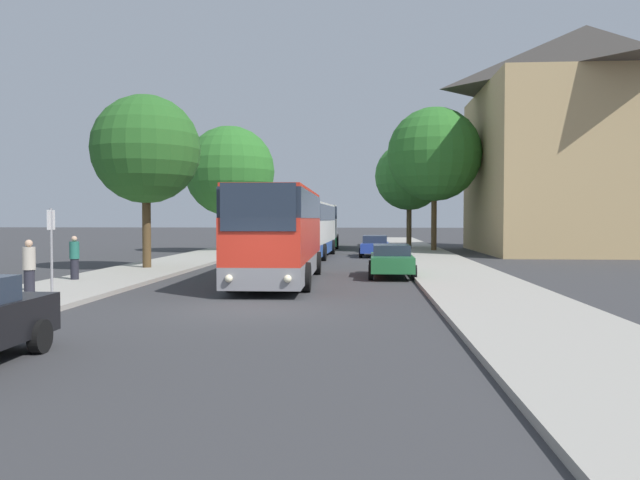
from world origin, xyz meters
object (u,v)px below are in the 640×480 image
(bus_stop_sign, at_px, (51,241))
(pedestrian_waiting_far, at_px, (74,258))
(parked_car_right_far, at_px, (375,245))
(bus_front, at_px, (280,233))
(tree_right_mid, at_px, (434,154))
(tree_right_near, at_px, (409,176))
(tree_left_far, at_px, (230,171))
(bus_middle, at_px, (309,229))
(bus_rear, at_px, (322,225))
(parked_car_right_near, at_px, (391,260))
(pedestrian_waiting_near, at_px, (29,268))
(tree_left_near, at_px, (146,150))

(bus_stop_sign, distance_m, pedestrian_waiting_far, 4.89)
(parked_car_right_far, relative_size, bus_stop_sign, 1.70)
(bus_front, distance_m, tree_right_mid, 24.05)
(pedestrian_waiting_far, xyz_separation_m, tree_right_near, (14.56, 26.93, 4.83))
(bus_stop_sign, distance_m, tree_left_far, 26.56)
(parked_car_right_far, bearing_deg, bus_front, 78.51)
(bus_front, distance_m, tree_left_far, 21.94)
(tree_right_mid, bearing_deg, pedestrian_waiting_far, -124.97)
(tree_left_far, height_order, tree_right_near, tree_left_far)
(bus_front, relative_size, tree_left_far, 1.24)
(tree_left_far, bearing_deg, bus_middle, -39.57)
(bus_rear, distance_m, pedestrian_waiting_far, 31.77)
(bus_middle, bearing_deg, parked_car_right_near, -68.91)
(tree_left_far, xyz_separation_m, tree_right_mid, (14.76, 1.33, 1.24))
(bus_front, relative_size, pedestrian_waiting_near, 6.56)
(pedestrian_waiting_near, height_order, pedestrian_waiting_far, pedestrian_waiting_near)
(bus_rear, height_order, pedestrian_waiting_near, bus_rear)
(pedestrian_waiting_near, distance_m, tree_left_near, 12.08)
(parked_car_right_far, xyz_separation_m, tree_left_near, (-10.98, -11.55, 4.98))
(bus_front, xyz_separation_m, parked_car_right_near, (4.41, 2.36, -1.17))
(bus_stop_sign, xyz_separation_m, tree_right_mid, (14.60, 27.57, 5.34))
(parked_car_right_near, xyz_separation_m, tree_left_near, (-11.40, 2.51, 4.97))
(pedestrian_waiting_far, height_order, tree_right_near, tree_right_near)
(parked_car_right_near, relative_size, pedestrian_waiting_near, 2.60)
(parked_car_right_far, bearing_deg, bus_stop_sign, 67.33)
(pedestrian_waiting_far, bearing_deg, tree_right_mid, 124.27)
(bus_front, distance_m, parked_car_right_far, 16.93)
(tree_left_near, bearing_deg, pedestrian_waiting_far, -96.88)
(bus_front, height_order, tree_left_far, tree_left_far)
(pedestrian_waiting_far, bearing_deg, parked_car_right_near, 84.93)
(pedestrian_waiting_near, height_order, tree_right_near, tree_right_near)
(pedestrian_waiting_far, distance_m, tree_left_near, 7.60)
(tree_left_far, bearing_deg, tree_left_near, -92.18)
(bus_middle, bearing_deg, pedestrian_waiting_near, -104.61)
(bus_middle, xyz_separation_m, pedestrian_waiting_far, (-7.47, -16.56, -0.84))
(bus_front, distance_m, tree_right_near, 27.06)
(tree_left_near, bearing_deg, parked_car_right_far, 46.45)
(parked_car_right_near, bearing_deg, tree_left_near, -11.59)
(pedestrian_waiting_far, distance_m, tree_left_far, 22.24)
(tree_right_near, bearing_deg, bus_rear, 151.06)
(bus_stop_sign, bearing_deg, bus_front, 42.17)
(tree_right_near, height_order, tree_right_mid, tree_right_mid)
(bus_middle, xyz_separation_m, tree_right_mid, (8.60, 6.42, 5.29))
(pedestrian_waiting_near, bearing_deg, bus_stop_sign, 49.70)
(bus_front, relative_size, parked_car_right_far, 2.49)
(parked_car_right_near, bearing_deg, tree_left_far, -58.57)
(tree_left_far, relative_size, tree_right_mid, 0.87)
(bus_rear, xyz_separation_m, bus_stop_sign, (-5.93, -35.48, -0.10))
(tree_left_far, bearing_deg, parked_car_right_near, -59.38)
(bus_front, relative_size, bus_rear, 0.91)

